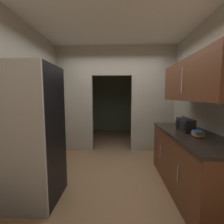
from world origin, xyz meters
name	(u,v)px	position (x,y,z in m)	size (l,w,h in m)	color
ground	(113,180)	(0.00, 0.00, 0.00)	(20.00, 20.00, 0.00)	#93704C
kitchen_overhead_slab	(114,26)	(0.00, 0.45, 2.78)	(3.48, 7.01, 0.06)	silver
kitchen_partition	(116,95)	(0.03, 1.50, 1.50)	(3.08, 0.12, 2.75)	#ADA899
adjoining_room_shell	(116,98)	(0.00, 3.16, 1.38)	(3.08, 2.43, 2.75)	slate
refrigerator	(29,135)	(-1.14, -0.54, 0.94)	(0.76, 0.72, 1.88)	black
lower_cabinet_run	(190,162)	(1.19, -0.24, 0.46)	(0.70, 1.84, 0.91)	brown
upper_cabinet_counterside	(195,80)	(1.19, -0.24, 1.71)	(0.36, 1.65, 0.61)	brown
boombox	(185,125)	(1.16, -0.09, 1.01)	(0.17, 0.37, 0.23)	black
book_stack	(198,134)	(1.17, -0.45, 0.95)	(0.14, 0.17, 0.09)	black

